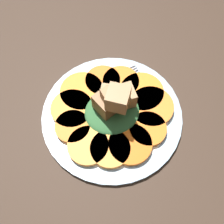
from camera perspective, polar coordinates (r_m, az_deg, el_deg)
The scene contains 15 objects.
table_slab at distance 60.93cm, azimuth 0.00°, elevation -1.31°, with size 120.00×120.00×2.00cm, color #38281E.
plate at distance 59.56cm, azimuth 0.00°, elevation -0.68°, with size 29.62×29.62×1.05cm.
carrot_slice_0 at distance 59.75cm, azimuth 7.95°, elevation 1.07°, with size 9.48×9.48×1.17cm, color orange.
carrot_slice_1 at distance 61.27cm, azimuth 6.03°, elevation 4.04°, with size 9.56×9.56×1.17cm, color orange.
carrot_slice_2 at distance 62.31cm, azimuth 1.81°, elevation 6.08°, with size 8.05×8.05×1.17cm, color orange.
carrot_slice_3 at distance 62.48cm, azimuth -1.86°, elevation 6.32°, with size 7.72×7.72×1.17cm, color orange.
carrot_slice_4 at distance 61.35cm, azimuth -6.11°, elevation 4.16°, with size 9.49×9.49×1.17cm, color orange.
carrot_slice_5 at distance 59.55cm, azimuth -8.13°, elevation 0.64°, with size 8.93×8.93×1.17cm, color orange.
carrot_slice_6 at distance 57.73cm, azimuth -8.01°, elevation -3.00°, with size 7.24×7.24×1.17cm, color orange.
carrot_slice_7 at distance 55.86cm, azimuth -4.89°, elevation -6.85°, with size 8.20×8.20×1.17cm, color #F99438.
carrot_slice_8 at distance 55.45cm, azimuth -0.36°, elevation -7.49°, with size 7.97×7.97×1.17cm, color orange.
carrot_slice_9 at distance 55.88cm, azimuth 3.71°, elevation -6.56°, with size 8.66×8.66×1.17cm, color #D76215.
carrot_slice_10 at distance 57.43cm, azimuth 7.29°, elevation -3.47°, with size 7.56×7.56×1.17cm, color orange.
center_pile at distance 56.15cm, azimuth 0.28°, elevation 1.43°, with size 11.48×10.33×10.20cm.
fork at distance 62.55cm, azimuth -2.11°, elevation 5.77°, with size 19.05×5.89×0.40cm.
Camera 1 is at (6.53, 25.27, 56.05)cm, focal length 45.00 mm.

